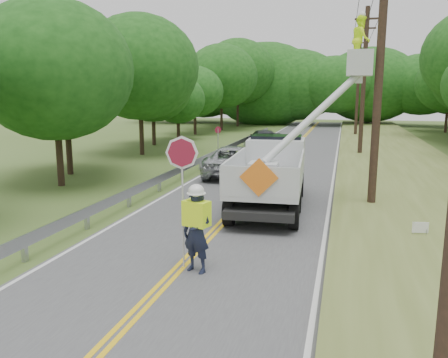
# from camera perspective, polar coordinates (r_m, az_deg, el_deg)

# --- Properties ---
(ground) EXTENTS (140.00, 140.00, 0.00)m
(ground) POSITION_cam_1_polar(r_m,az_deg,el_deg) (10.34, -8.86, -14.33)
(ground) COLOR #465E24
(ground) RESTS_ON ground
(road) EXTENTS (7.20, 96.00, 0.03)m
(road) POSITION_cam_1_polar(r_m,az_deg,el_deg) (23.28, 5.07, -0.04)
(road) COLOR #4A4B4D
(road) RESTS_ON ground
(guardrail) EXTENTS (0.18, 48.00, 0.77)m
(guardrail) POSITION_cam_1_polar(r_m,az_deg,el_deg) (25.03, -3.65, 2.01)
(guardrail) COLOR #9CA0A3
(guardrail) RESTS_ON ground
(utility_poles) EXTENTS (1.60, 43.30, 10.00)m
(utility_poles) POSITION_cam_1_polar(r_m,az_deg,el_deg) (25.59, 17.85, 12.31)
(utility_poles) COLOR black
(utility_poles) RESTS_ON ground
(tall_grass_verge) EXTENTS (7.00, 96.00, 0.30)m
(tall_grass_verge) POSITION_cam_1_polar(r_m,az_deg,el_deg) (23.15, 22.65, -0.54)
(tall_grass_verge) COLOR #59662B
(tall_grass_verge) RESTS_ON ground
(treeline_left) EXTENTS (10.05, 56.55, 11.40)m
(treeline_left) POSITION_cam_1_polar(r_m,az_deg,el_deg) (41.77, -5.05, 12.80)
(treeline_left) COLOR #332319
(treeline_left) RESTS_ON ground
(treeline_horizon) EXTENTS (56.16, 13.89, 12.00)m
(treeline_horizon) POSITION_cam_1_polar(r_m,az_deg,el_deg) (65.05, 10.69, 11.61)
(treeline_horizon) COLOR #184714
(treeline_horizon) RESTS_ON ground
(flagger) EXTENTS (1.25, 0.69, 3.34)m
(flagger) POSITION_cam_1_polar(r_m,az_deg,el_deg) (11.05, -3.53, -5.87)
(flagger) COLOR #191E33
(flagger) RESTS_ON road
(bucket_truck) EXTENTS (4.97, 7.44, 7.08)m
(bucket_truck) POSITION_cam_1_polar(r_m,az_deg,el_deg) (18.26, 6.87, 2.00)
(bucket_truck) COLOR black
(bucket_truck) RESTS_ON road
(suv_silver) EXTENTS (3.06, 5.88, 1.58)m
(suv_silver) POSITION_cam_1_polar(r_m,az_deg,el_deg) (24.26, 1.28, 2.36)
(suv_silver) COLOR #B1B5B9
(suv_silver) RESTS_ON road
(suv_darkgrey) EXTENTS (3.67, 5.30, 1.42)m
(suv_darkgrey) POSITION_cam_1_polar(r_m,az_deg,el_deg) (37.03, 4.96, 5.12)
(suv_darkgrey) COLOR #33363A
(suv_darkgrey) RESTS_ON road
(stop_sign_permanent) EXTENTS (0.35, 0.35, 2.24)m
(stop_sign_permanent) POSITION_cam_1_polar(r_m,az_deg,el_deg) (29.76, -0.77, 5.18)
(stop_sign_permanent) COLOR #9CA0A3
(stop_sign_permanent) RESTS_ON ground
(yard_sign) EXTENTS (0.46, 0.10, 0.66)m
(yard_sign) POSITION_cam_1_polar(r_m,az_deg,el_deg) (14.47, 23.57, -5.75)
(yard_sign) COLOR white
(yard_sign) RESTS_ON ground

